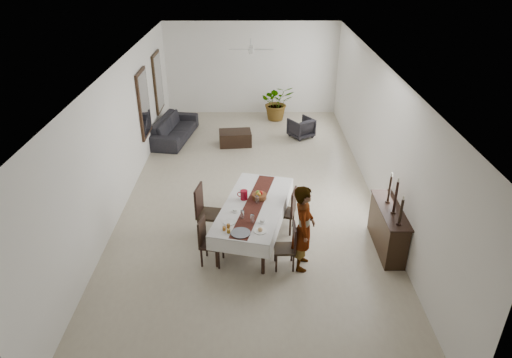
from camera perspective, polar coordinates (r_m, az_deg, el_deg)
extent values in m
cube|color=#C1B599|center=(11.38, -0.64, -1.84)|extent=(6.00, 12.00, 0.00)
cube|color=white|center=(10.18, -0.74, 13.98)|extent=(6.00, 12.00, 0.02)
cube|color=white|center=(16.39, -0.55, 13.64)|extent=(6.00, 0.02, 3.20)
cube|color=white|center=(5.62, -1.09, -18.38)|extent=(6.00, 0.02, 3.20)
cube|color=white|center=(11.12, -16.42, 5.37)|extent=(0.02, 12.00, 3.20)
cube|color=white|center=(11.07, 15.11, 5.46)|extent=(0.02, 12.00, 3.20)
cube|color=black|center=(9.45, -0.24, -3.37)|extent=(1.57, 2.64, 0.05)
cylinder|color=black|center=(8.84, -4.91, -8.99)|extent=(0.09, 0.09, 0.72)
cylinder|color=black|center=(8.65, 0.89, -9.85)|extent=(0.09, 0.09, 0.72)
cylinder|color=black|center=(10.72, -1.12, -1.66)|extent=(0.09, 0.09, 0.72)
cylinder|color=black|center=(10.56, 3.64, -2.22)|extent=(0.09, 0.09, 0.72)
cube|color=silver|center=(9.44, -0.24, -3.21)|extent=(1.80, 2.86, 0.01)
cube|color=white|center=(9.65, -3.71, -3.53)|extent=(0.63, 2.58, 0.31)
cube|color=white|center=(9.41, 3.34, -4.41)|extent=(0.63, 2.58, 0.31)
cube|color=white|center=(8.46, -2.34, -8.59)|extent=(1.18, 0.29, 0.31)
cube|color=silver|center=(10.63, 1.42, -0.30)|extent=(1.18, 0.29, 0.31)
cube|color=#521F17|center=(9.43, -0.24, -3.17)|extent=(0.95, 2.58, 0.00)
cylinder|color=maroon|center=(9.56, -1.52, -2.00)|extent=(0.19, 0.19, 0.21)
torus|color=maroon|center=(9.58, -2.02, -1.94)|extent=(0.12, 0.05, 0.12)
cylinder|color=white|center=(8.81, -0.47, -4.97)|extent=(0.07, 0.07, 0.17)
cylinder|color=white|center=(8.94, -1.72, -4.44)|extent=(0.07, 0.07, 0.17)
cylinder|color=white|center=(9.42, 0.14, -2.60)|extent=(0.07, 0.07, 0.17)
cylinder|color=silver|center=(8.85, 0.78, -5.25)|extent=(0.09, 0.09, 0.06)
cylinder|color=white|center=(8.86, 0.78, -5.39)|extent=(0.15, 0.15, 0.01)
cylinder|color=white|center=(9.19, -2.63, -3.91)|extent=(0.09, 0.09, 0.06)
cylinder|color=silver|center=(9.20, -2.63, -4.04)|extent=(0.15, 0.15, 0.01)
cylinder|color=white|center=(8.61, 0.53, -6.50)|extent=(0.25, 0.25, 0.02)
sphere|color=tan|center=(8.59, 0.53, -6.35)|extent=(0.09, 0.09, 0.09)
cylinder|color=silver|center=(8.87, -3.35, -5.40)|extent=(0.25, 0.25, 0.02)
cylinder|color=white|center=(9.97, -1.32, -1.28)|extent=(0.25, 0.25, 0.02)
cylinder|color=#44454A|center=(8.55, -1.93, -6.76)|extent=(0.37, 0.37, 0.02)
cylinder|color=#8D6014|center=(8.56, -3.46, -6.51)|extent=(0.07, 0.07, 0.08)
cylinder|color=#8E5314|center=(8.64, -4.00, -6.20)|extent=(0.07, 0.07, 0.08)
cylinder|color=brown|center=(8.71, -3.48, -5.87)|extent=(0.07, 0.07, 0.08)
cylinder|color=brown|center=(9.61, 0.42, -2.18)|extent=(0.31, 0.31, 0.10)
sphere|color=#A51910|center=(9.59, 0.63, -1.74)|extent=(0.09, 0.09, 0.09)
sphere|color=olive|center=(9.61, 0.22, -1.66)|extent=(0.08, 0.08, 0.08)
sphere|color=gold|center=(9.53, 0.35, -1.93)|extent=(0.09, 0.09, 0.09)
cube|color=black|center=(8.80, 3.58, -8.70)|extent=(0.41, 0.41, 0.05)
cylinder|color=black|center=(8.82, 4.69, -10.44)|extent=(0.04, 0.04, 0.39)
cylinder|color=black|center=(9.08, 4.48, -9.17)|extent=(0.04, 0.04, 0.39)
cylinder|color=black|center=(8.79, 2.55, -10.50)|extent=(0.04, 0.04, 0.39)
cylinder|color=black|center=(9.05, 2.41, -9.22)|extent=(0.04, 0.04, 0.39)
cube|color=black|center=(8.66, 4.83, -7.23)|extent=(0.05, 0.40, 0.50)
cube|color=black|center=(9.82, 3.54, -4.16)|extent=(0.53, 0.53, 0.05)
cylinder|color=black|center=(9.77, 4.30, -6.01)|extent=(0.05, 0.05, 0.42)
cylinder|color=black|center=(10.06, 4.69, -4.92)|extent=(0.05, 0.05, 0.42)
cylinder|color=black|center=(9.83, 2.28, -5.72)|extent=(0.05, 0.05, 0.42)
cylinder|color=black|center=(10.12, 2.73, -4.65)|extent=(0.05, 0.05, 0.42)
cube|color=black|center=(9.63, 4.73, -2.84)|extent=(0.15, 0.42, 0.55)
cube|color=black|center=(8.91, -5.52, -8.08)|extent=(0.49, 0.49, 0.05)
cylinder|color=black|center=(9.22, -6.19, -8.50)|extent=(0.05, 0.05, 0.41)
cylinder|color=black|center=(8.97, -6.81, -9.76)|extent=(0.05, 0.05, 0.41)
cylinder|color=black|center=(9.14, -4.12, -8.76)|extent=(0.05, 0.05, 0.41)
cylinder|color=black|center=(8.88, -4.68, -10.05)|extent=(0.05, 0.05, 0.41)
cube|color=black|center=(8.80, -6.80, -6.44)|extent=(0.12, 0.42, 0.53)
cube|color=black|center=(9.67, -5.80, -4.40)|extent=(0.57, 0.57, 0.06)
cylinder|color=black|center=(10.02, -6.52, -4.98)|extent=(0.06, 0.06, 0.48)
cylinder|color=black|center=(9.71, -7.17, -6.23)|extent=(0.06, 0.06, 0.48)
cylinder|color=black|center=(9.93, -4.31, -5.22)|extent=(0.06, 0.06, 0.48)
cylinder|color=black|center=(9.61, -4.89, -6.50)|extent=(0.06, 0.06, 0.48)
cube|color=black|center=(9.55, -7.17, -2.58)|extent=(0.13, 0.49, 0.62)
imported|color=#9A9EA3|center=(8.58, 5.95, -6.10)|extent=(0.51, 0.69, 1.75)
cube|color=black|center=(9.63, 16.14, -6.03)|extent=(0.40, 1.51, 0.91)
cube|color=black|center=(9.39, 16.51, -3.66)|extent=(0.44, 1.57, 0.03)
cylinder|color=black|center=(8.93, 17.44, -5.35)|extent=(0.10, 0.10, 0.03)
cylinder|color=black|center=(8.79, 17.69, -3.89)|extent=(0.05, 0.05, 0.50)
cylinder|color=beige|center=(8.64, 17.96, -2.25)|extent=(0.04, 0.04, 0.08)
cylinder|color=black|center=(9.25, 16.77, -3.99)|extent=(0.10, 0.10, 0.03)
cylinder|color=black|center=(9.08, 17.06, -2.15)|extent=(0.05, 0.05, 0.65)
cylinder|color=beige|center=(8.91, 17.39, -0.11)|extent=(0.04, 0.04, 0.08)
cylinder|color=black|center=(9.58, 16.15, -2.72)|extent=(0.10, 0.10, 0.03)
cylinder|color=black|center=(9.44, 16.38, -1.20)|extent=(0.05, 0.05, 0.55)
cylinder|color=beige|center=(9.29, 16.64, 0.51)|extent=(0.04, 0.04, 0.08)
imported|color=#242327|center=(14.64, -10.15, 6.22)|extent=(1.27, 2.44, 0.68)
imported|color=#242126|center=(14.63, 5.66, 6.40)|extent=(0.94, 0.94, 0.63)
cube|color=black|center=(14.04, -2.61, 5.13)|extent=(1.03, 0.74, 0.43)
imported|color=#204E1F|center=(15.98, 2.64, 9.57)|extent=(1.25, 1.13, 1.24)
cube|color=black|center=(13.10, -13.86, 9.11)|extent=(0.06, 1.05, 1.85)
cube|color=silver|center=(13.09, -13.71, 9.11)|extent=(0.01, 0.90, 1.70)
cube|color=black|center=(15.06, -12.16, 11.72)|extent=(0.06, 1.05, 1.85)
cube|color=silver|center=(15.05, -12.03, 11.73)|extent=(0.01, 0.90, 1.70)
cylinder|color=silver|center=(13.13, -0.64, 16.73)|extent=(0.04, 0.04, 0.20)
cylinder|color=white|center=(13.17, -0.64, 15.88)|extent=(0.16, 0.16, 0.08)
cube|color=white|center=(13.51, -0.63, 16.19)|extent=(0.10, 0.55, 0.01)
cube|color=white|center=(12.83, -0.65, 15.55)|extent=(0.10, 0.55, 0.01)
cube|color=silver|center=(13.17, 0.95, 15.88)|extent=(0.55, 0.10, 0.01)
cube|color=white|center=(13.17, -2.22, 15.87)|extent=(0.55, 0.10, 0.01)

